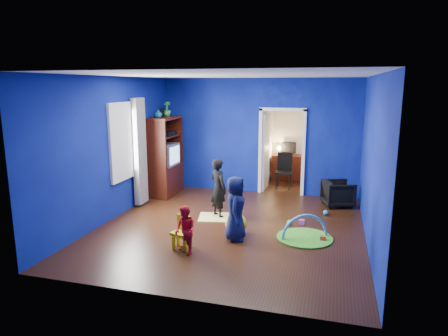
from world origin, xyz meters
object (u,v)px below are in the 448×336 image
(crt_tv, at_px, (166,155))
(play_mat, at_px, (304,238))
(toddler_red, at_px, (185,230))
(folding_chair, at_px, (284,172))
(tv_armoire, at_px, (165,156))
(study_desk, at_px, (288,168))
(vase, at_px, (158,113))
(armchair, at_px, (338,193))
(child_black, at_px, (218,188))
(child_navy, at_px, (235,208))
(kid_chair, at_px, (181,234))
(hopper_ball, at_px, (236,224))

(crt_tv, distance_m, play_mat, 4.32)
(toddler_red, height_order, crt_tv, crt_tv)
(toddler_red, bearing_deg, folding_chair, 117.53)
(tv_armoire, xyz_separation_m, study_desk, (2.82, 2.33, -0.60))
(toddler_red, xyz_separation_m, vase, (-1.82, 3.04, 1.66))
(armchair, bearing_deg, study_desk, 12.67)
(toddler_red, bearing_deg, child_black, 129.82)
(folding_chair, bearing_deg, tv_armoire, -154.03)
(child_navy, bearing_deg, kid_chair, 120.14)
(armchair, bearing_deg, toddler_red, 125.49)
(play_mat, xyz_separation_m, folding_chair, (-0.84, 3.50, 0.45))
(armchair, distance_m, toddler_red, 4.20)
(vase, xyz_separation_m, study_desk, (2.82, 2.63, -1.69))
(child_navy, height_order, toddler_red, child_navy)
(play_mat, relative_size, study_desk, 1.14)
(folding_chair, bearing_deg, toddler_red, -101.98)
(tv_armoire, relative_size, hopper_ball, 4.90)
(kid_chair, bearing_deg, child_black, 102.56)
(study_desk, bearing_deg, child_black, -105.23)
(crt_tv, bearing_deg, child_black, -37.93)
(kid_chair, height_order, study_desk, study_desk)
(hopper_ball, xyz_separation_m, play_mat, (1.25, 0.13, -0.19))
(child_navy, distance_m, vase, 3.62)
(crt_tv, bearing_deg, study_desk, 40.01)
(child_black, xyz_separation_m, play_mat, (1.85, -0.75, -0.61))
(child_black, distance_m, child_navy, 1.30)
(crt_tv, relative_size, kid_chair, 1.40)
(folding_chair, bearing_deg, crt_tv, -153.71)
(armchair, xyz_separation_m, child_black, (-2.42, -1.49, 0.33))
(child_black, xyz_separation_m, tv_armoire, (-1.81, 1.38, 0.36))
(armchair, height_order, folding_chair, folding_chair)
(child_black, xyz_separation_m, study_desk, (1.01, 3.71, -0.25))
(tv_armoire, height_order, play_mat, tv_armoire)
(tv_armoire, height_order, kid_chair, tv_armoire)
(vase, relative_size, crt_tv, 0.29)
(child_navy, height_order, hopper_ball, child_navy)
(tv_armoire, bearing_deg, child_navy, -45.57)
(armchair, bearing_deg, hopper_ball, 122.83)
(armchair, relative_size, vase, 3.16)
(hopper_ball, bearing_deg, child_navy, -78.69)
(tv_armoire, distance_m, kid_chair, 3.63)
(play_mat, bearing_deg, study_desk, 100.60)
(armchair, distance_m, crt_tv, 4.25)
(armchair, height_order, study_desk, study_desk)
(vase, xyz_separation_m, kid_chair, (1.67, -2.84, -1.81))
(vase, xyz_separation_m, play_mat, (3.66, -1.83, -2.05))
(vase, xyz_separation_m, hopper_ball, (2.41, -1.96, -1.86))
(folding_chair, bearing_deg, kid_chair, -104.30)
(child_black, bearing_deg, kid_chair, 124.81)
(vase, height_order, crt_tv, vase)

